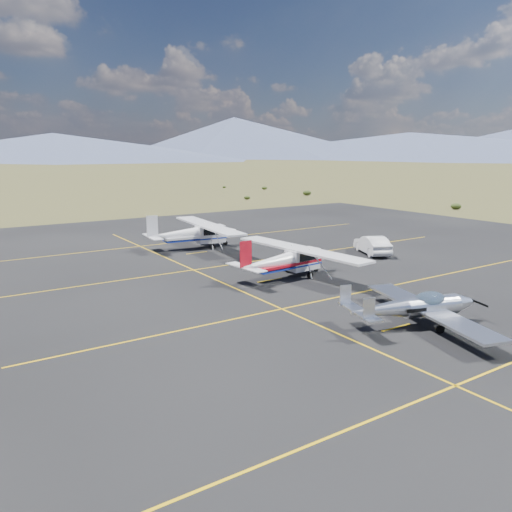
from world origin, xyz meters
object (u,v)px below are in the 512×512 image
object	(u,v)px
aircraft_low_wing	(417,307)
aircraft_plain	(195,233)
aircraft_cessna	(288,259)
sedan	(372,245)

from	to	relation	value
aircraft_low_wing	aircraft_plain	size ratio (longest dim) A/B	0.76
aircraft_cessna	aircraft_plain	distance (m)	13.04
aircraft_low_wing	sedan	size ratio (longest dim) A/B	2.01
aircraft_plain	sedan	distance (m)	15.50
aircraft_cessna	sedan	xyz separation A→B (m)	(10.86, 2.60, -0.54)
aircraft_low_wing	aircraft_plain	bearing A→B (deg)	106.82
aircraft_plain	aircraft_cessna	bearing A→B (deg)	-81.85
aircraft_low_wing	aircraft_cessna	xyz separation A→B (m)	(0.40, 11.23, 0.33)
aircraft_cessna	aircraft_plain	size ratio (longest dim) A/B	0.94
aircraft_cessna	sedan	bearing A→B (deg)	8.06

